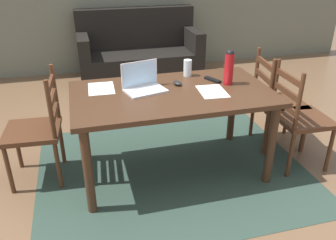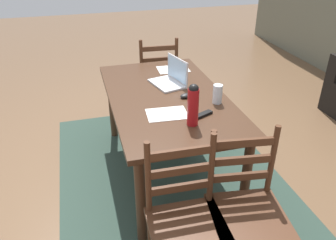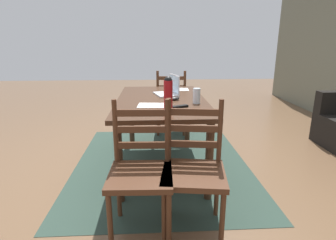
{
  "view_description": "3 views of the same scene",
  "coord_description": "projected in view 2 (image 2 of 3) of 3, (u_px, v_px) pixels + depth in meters",
  "views": [
    {
      "loc": [
        -0.72,
        -2.55,
        1.81
      ],
      "look_at": [
        -0.02,
        0.07,
        0.47
      ],
      "focal_mm": 37.38,
      "sensor_mm": 36.0,
      "label": 1
    },
    {
      "loc": [
        2.44,
        -0.67,
        1.94
      ],
      "look_at": [
        0.07,
        -0.01,
        0.57
      ],
      "focal_mm": 36.5,
      "sensor_mm": 36.0,
      "label": 2
    },
    {
      "loc": [
        2.87,
        -0.09,
        1.35
      ],
      "look_at": [
        -0.08,
        0.08,
        0.5
      ],
      "focal_mm": 29.33,
      "sensor_mm": 36.0,
      "label": 3
    }
  ],
  "objects": [
    {
      "name": "chair_right_far",
      "position": [
        246.0,
        211.0,
        2.04
      ],
      "size": [
        0.5,
        0.5,
        0.95
      ],
      "color": "#4C2B19",
      "rests_on": "ground"
    },
    {
      "name": "chair_left_far",
      "position": [
        157.0,
        77.0,
        3.9
      ],
      "size": [
        0.47,
        0.47,
        0.95
      ],
      "color": "#4C2B19",
      "rests_on": "ground"
    },
    {
      "name": "computer_mouse",
      "position": [
        186.0,
        96.0,
        2.74
      ],
      "size": [
        0.08,
        0.11,
        0.03
      ],
      "primitive_type": "ellipsoid",
      "rotation": [
        0.0,
        0.0,
        0.21
      ],
      "color": "black",
      "rests_on": "dining_table"
    },
    {
      "name": "ground_plane",
      "position": [
        167.0,
        169.0,
        3.16
      ],
      "size": [
        14.0,
        14.0,
        0.0
      ],
      "primitive_type": "plane",
      "color": "brown"
    },
    {
      "name": "laptop",
      "position": [
        171.0,
        77.0,
        2.97
      ],
      "size": [
        0.36,
        0.29,
        0.23
      ],
      "color": "silver",
      "rests_on": "dining_table"
    },
    {
      "name": "dining_table",
      "position": [
        167.0,
        105.0,
        2.83
      ],
      "size": [
        1.63,
        0.93,
        0.76
      ],
      "color": "#422819",
      "rests_on": "ground"
    },
    {
      "name": "tv_remote",
      "position": [
        202.0,
        115.0,
        2.47
      ],
      "size": [
        0.11,
        0.17,
        0.02
      ],
      "primitive_type": "cube",
      "rotation": [
        0.0,
        0.0,
        0.42
      ],
      "color": "black",
      "rests_on": "dining_table"
    },
    {
      "name": "area_rug",
      "position": [
        167.0,
        169.0,
        3.15
      ],
      "size": [
        2.35,
        1.92,
        0.01
      ],
      "primitive_type": "cube",
      "color": "#2D4238",
      "rests_on": "ground"
    },
    {
      "name": "paper_stack_right",
      "position": [
        167.0,
        114.0,
        2.5
      ],
      "size": [
        0.23,
        0.31,
        0.0
      ],
      "primitive_type": "cube",
      "rotation": [
        0.0,
        0.0,
        -0.07
      ],
      "color": "white",
      "rests_on": "dining_table"
    },
    {
      "name": "paper_stack_left",
      "position": [
        173.0,
        69.0,
        3.3
      ],
      "size": [
        0.22,
        0.3,
        0.0
      ],
      "primitive_type": "cube",
      "rotation": [
        0.0,
        0.0,
        -0.04
      ],
      "color": "white",
      "rests_on": "dining_table"
    },
    {
      "name": "chair_right_near",
      "position": [
        187.0,
        224.0,
        1.96
      ],
      "size": [
        0.46,
        0.46,
        0.95
      ],
      "color": "#4C2B19",
      "rests_on": "ground"
    },
    {
      "name": "water_bottle",
      "position": [
        193.0,
        104.0,
        2.3
      ],
      "size": [
        0.08,
        0.08,
        0.3
      ],
      "color": "#A81419",
      "rests_on": "dining_table"
    },
    {
      "name": "drinking_glass",
      "position": [
        217.0,
        94.0,
        2.63
      ],
      "size": [
        0.07,
        0.07,
        0.15
      ],
      "primitive_type": "cylinder",
      "color": "silver",
      "rests_on": "dining_table"
    }
  ]
}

